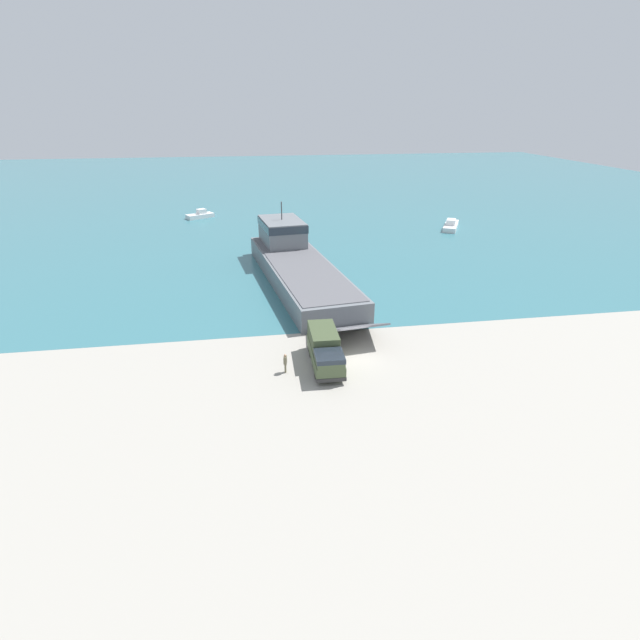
{
  "coord_description": "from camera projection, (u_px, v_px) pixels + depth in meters",
  "views": [
    {
      "loc": [
        -9.11,
        -37.16,
        20.03
      ],
      "look_at": [
        -2.57,
        3.62,
        2.15
      ],
      "focal_mm": 28.0,
      "sensor_mm": 36.0,
      "label": 1
    }
  ],
  "objects": [
    {
      "name": "ground_plane",
      "position": [
        356.0,
        357.0,
        42.96
      ],
      "size": [
        240.0,
        240.0,
        0.0
      ],
      "primitive_type": "plane",
      "color": "#9E998E"
    },
    {
      "name": "water_surface",
      "position": [
        274.0,
        188.0,
        129.61
      ],
      "size": [
        240.0,
        180.0,
        0.01
      ],
      "primitive_type": "cube",
      "color": "#336B75",
      "rests_on": "ground_plane"
    },
    {
      "name": "landing_craft",
      "position": [
        296.0,
        261.0,
        62.27
      ],
      "size": [
        11.1,
        34.71,
        8.12
      ],
      "rotation": [
        0.0,
        0.0,
        0.13
      ],
      "color": "slate",
      "rests_on": "ground_plane"
    },
    {
      "name": "military_truck",
      "position": [
        325.0,
        349.0,
        41.23
      ],
      "size": [
        2.52,
        7.02,
        2.73
      ],
      "rotation": [
        0.0,
        0.0,
        -1.6
      ],
      "color": "#475638",
      "rests_on": "ground_plane"
    },
    {
      "name": "soldier_on_ramp",
      "position": [
        285.0,
        362.0,
        40.2
      ],
      "size": [
        0.32,
        0.48,
        1.64
      ],
      "rotation": [
        0.0,
        0.0,
        6.09
      ],
      "color": "#6B664C",
      "rests_on": "ground_plane"
    },
    {
      "name": "moored_boat_a",
      "position": [
        200.0,
        215.0,
        95.54
      ],
      "size": [
        5.49,
        4.32,
        1.66
      ],
      "rotation": [
        0.0,
        0.0,
        2.08
      ],
      "color": "white",
      "rests_on": "ground_plane"
    },
    {
      "name": "moored_boat_b",
      "position": [
        451.0,
        225.0,
        87.31
      ],
      "size": [
        5.41,
        7.77,
        1.73
      ],
      "rotation": [
        0.0,
        0.0,
        5.8
      ],
      "color": "white",
      "rests_on": "ground_plane"
    }
  ]
}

